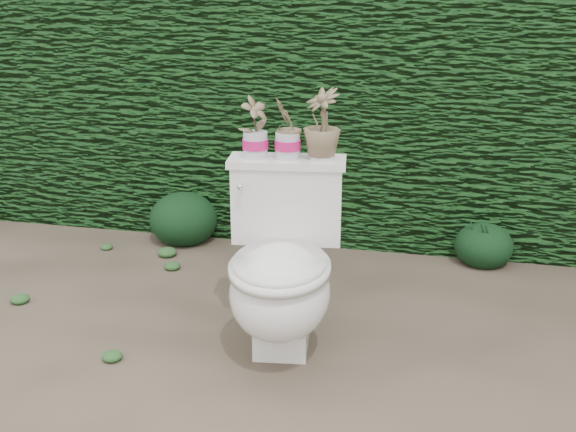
% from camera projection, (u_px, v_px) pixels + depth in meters
% --- Properties ---
extents(ground, '(60.00, 60.00, 0.00)m').
position_uv_depth(ground, '(286.00, 336.00, 3.19)').
color(ground, brown).
rests_on(ground, ground).
extents(hedge, '(8.00, 1.00, 1.60)m').
position_uv_depth(hedge, '(344.00, 96.00, 4.40)').
color(hedge, '#1C4C19').
rests_on(hedge, ground).
extents(toilet, '(0.54, 0.73, 0.78)m').
position_uv_depth(toilet, '(282.00, 271.00, 2.98)').
color(toilet, white).
rests_on(toilet, ground).
extents(potted_plant_left, '(0.14, 0.16, 0.25)m').
position_uv_depth(potted_plant_left, '(255.00, 129.00, 3.04)').
color(potted_plant_left, '#2B7F27').
rests_on(potted_plant_left, toilet).
extents(potted_plant_center, '(0.13, 0.15, 0.24)m').
position_uv_depth(potted_plant_center, '(288.00, 130.00, 3.02)').
color(potted_plant_center, '#2B7F27').
rests_on(potted_plant_center, toilet).
extents(potted_plant_right, '(0.22, 0.22, 0.28)m').
position_uv_depth(potted_plant_right, '(322.00, 126.00, 3.00)').
color(potted_plant_right, '#2B7F27').
rests_on(potted_plant_right, toilet).
extents(liriope_clump_1, '(0.40, 0.40, 0.32)m').
position_uv_depth(liriope_clump_1, '(183.00, 214.00, 4.26)').
color(liriope_clump_1, '#113315').
rests_on(liriope_clump_1, ground).
extents(liriope_clump_2, '(0.32, 0.32, 0.25)m').
position_uv_depth(liriope_clump_2, '(484.00, 241.00, 3.95)').
color(liriope_clump_2, '#113315').
rests_on(liriope_clump_2, ground).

